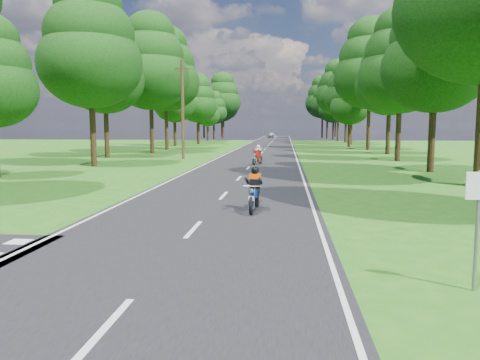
# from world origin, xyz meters

# --- Properties ---
(ground) EXTENTS (160.00, 160.00, 0.00)m
(ground) POSITION_xyz_m (0.00, 0.00, 0.00)
(ground) COLOR #235D15
(ground) RESTS_ON ground
(main_road) EXTENTS (7.00, 140.00, 0.02)m
(main_road) POSITION_xyz_m (0.00, 50.00, 0.01)
(main_road) COLOR black
(main_road) RESTS_ON ground
(road_markings) EXTENTS (7.40, 140.00, 0.01)m
(road_markings) POSITION_xyz_m (-0.14, 48.13, 0.02)
(road_markings) COLOR silver
(road_markings) RESTS_ON main_road
(treeline) EXTENTS (40.00, 115.35, 14.78)m
(treeline) POSITION_xyz_m (1.43, 60.06, 8.25)
(treeline) COLOR black
(treeline) RESTS_ON ground
(telegraph_pole) EXTENTS (1.20, 0.26, 8.00)m
(telegraph_pole) POSITION_xyz_m (-6.00, 28.00, 4.07)
(telegraph_pole) COLOR #382616
(telegraph_pole) RESTS_ON ground
(road_sign) EXTENTS (0.45, 0.07, 2.00)m
(road_sign) POSITION_xyz_m (5.50, -2.01, 1.34)
(road_sign) COLOR slate
(road_sign) RESTS_ON ground
(rider_near_blue) EXTENTS (0.65, 1.71, 1.40)m
(rider_near_blue) POSITION_xyz_m (1.40, 4.84, 0.72)
(rider_near_blue) COLOR navy
(rider_near_blue) RESTS_ON main_road
(rider_far_red) EXTENTS (0.98, 1.75, 1.38)m
(rider_far_red) POSITION_xyz_m (0.42, 22.78, 0.71)
(rider_far_red) COLOR #991D0B
(rider_far_red) RESTS_ON main_road
(distant_car) EXTENTS (2.08, 3.94, 1.28)m
(distant_car) POSITION_xyz_m (-0.86, 96.82, 0.66)
(distant_car) COLOR silver
(distant_car) RESTS_ON main_road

